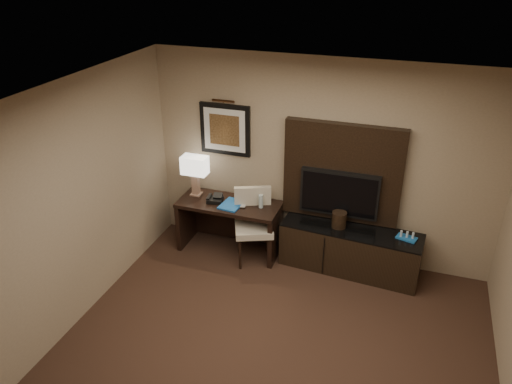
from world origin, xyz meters
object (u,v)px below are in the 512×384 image
at_px(desk_chair, 254,227).
at_px(desk_phone, 215,198).
at_px(desk, 230,226).
at_px(water_bottle, 261,201).
at_px(tv, 339,194).
at_px(ice_bucket, 339,220).
at_px(table_lamp, 195,178).
at_px(minibar_tray, 407,236).
at_px(credenza, 350,250).

height_order(desk_chair, desk_phone, desk_chair).
distance_m(desk, water_bottle, 0.64).
relative_size(tv, desk_phone, 4.93).
height_order(desk_chair, ice_bucket, desk_chair).
distance_m(table_lamp, minibar_tray, 2.87).
xyz_separation_m(desk, ice_bucket, (1.48, 0.06, 0.35)).
distance_m(table_lamp, ice_bucket, 2.02).
height_order(table_lamp, water_bottle, table_lamp).
bearing_deg(tv, minibar_tray, -9.43).
xyz_separation_m(credenza, water_bottle, (-1.21, -0.04, 0.53)).
bearing_deg(water_bottle, desk, -178.62).
relative_size(table_lamp, ice_bucket, 2.48).
xyz_separation_m(credenza, desk_chair, (-1.25, -0.19, 0.20)).
distance_m(tv, minibar_tray, 0.97).
bearing_deg(table_lamp, desk_phone, -18.39).
relative_size(desk, ice_bucket, 6.62).
height_order(desk, desk_chair, desk_chair).
distance_m(desk_chair, desk_phone, 0.66).
xyz_separation_m(water_bottle, minibar_tray, (1.88, 0.03, -0.18)).
relative_size(desk_phone, ice_bucket, 0.97).
height_order(table_lamp, desk_phone, table_lamp).
xyz_separation_m(credenza, desk_phone, (-1.84, -0.08, 0.49)).
distance_m(tv, desk_chair, 1.20).
bearing_deg(desk_chair, desk, 137.64).
bearing_deg(desk_phone, water_bottle, -5.78).
xyz_separation_m(credenza, ice_bucket, (-0.17, 0.01, 0.41)).
bearing_deg(table_lamp, desk_chair, -13.55).
distance_m(ice_bucket, minibar_tray, 0.85).
bearing_deg(minibar_tray, ice_bucket, 178.84).
bearing_deg(minibar_tray, table_lamp, 179.26).
xyz_separation_m(desk, tv, (1.44, 0.19, 0.65)).
bearing_deg(credenza, desk_phone, -173.23).
xyz_separation_m(table_lamp, ice_bucket, (2.00, -0.02, -0.28)).
distance_m(desk_chair, ice_bucket, 1.12).
bearing_deg(water_bottle, credenza, 1.86).
height_order(credenza, desk_chair, desk_chair).
xyz_separation_m(tv, minibar_tray, (0.89, -0.15, -0.36)).
bearing_deg(desk_phone, table_lamp, 152.16).
bearing_deg(desk, tv, 7.56).
distance_m(water_bottle, minibar_tray, 1.89).
xyz_separation_m(credenza, minibar_tray, (0.68, -0.01, 0.35)).
height_order(ice_bucket, minibar_tray, ice_bucket).
height_order(table_lamp, minibar_tray, table_lamp).
bearing_deg(ice_bucket, water_bottle, -177.31).
bearing_deg(table_lamp, minibar_tray, -0.74).
relative_size(desk_phone, minibar_tray, 0.84).
height_order(credenza, desk_phone, desk_phone).
bearing_deg(tv, desk, -172.48).
relative_size(tv, desk_chair, 0.98).
height_order(credenza, tv, tv).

